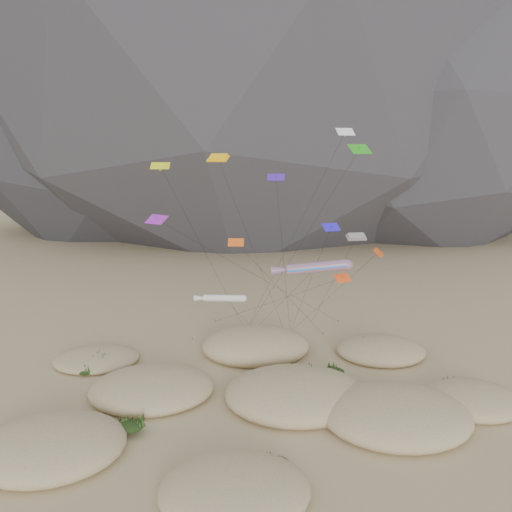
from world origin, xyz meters
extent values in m
plane|color=#CCB789|center=(0.00, 0.00, 0.00)|extent=(500.00, 500.00, 0.00)
ellipsoid|color=black|center=(8.00, 115.00, 60.00)|extent=(191.54, 147.29, 156.00)
ellipsoid|color=#2B2B30|center=(-37.00, 123.00, 44.00)|extent=(136.20, 127.83, 116.00)
ellipsoid|color=black|center=(56.00, 110.00, 38.00)|extent=(130.55, 126.41, 100.00)
ellipsoid|color=#CCB789|center=(-19.85, -5.51, 0.74)|extent=(12.66, 10.76, 3.31)
ellipsoid|color=#CCB789|center=(-4.46, -11.87, 0.59)|extent=(11.43, 9.71, 2.64)
ellipsoid|color=#CCB789|center=(10.97, -2.35, 0.80)|extent=(14.31, 12.17, 3.55)
ellipsoid|color=#CCB789|center=(-12.81, 4.75, 0.66)|extent=(13.16, 11.18, 2.92)
ellipsoid|color=#CCB789|center=(2.16, 2.29, 0.80)|extent=(14.73, 12.52, 3.55)
ellipsoid|color=#CCB789|center=(19.79, 0.37, 0.56)|extent=(10.23, 8.70, 2.48)
ellipsoid|color=#CCB789|center=(-1.17, 15.41, 0.87)|extent=(13.80, 11.73, 3.86)
ellipsoid|color=#CCB789|center=(14.52, 13.46, 0.57)|extent=(11.18, 9.51, 2.54)
ellipsoid|color=#CCB789|center=(-20.68, 13.51, 0.39)|extent=(10.25, 8.71, 1.74)
ellipsoid|color=black|center=(-18.74, -5.39, 0.90)|extent=(2.43, 2.08, 0.73)
ellipsoid|color=black|center=(-13.66, -2.94, 0.80)|extent=(2.48, 2.12, 0.74)
ellipsoid|color=black|center=(-2.92, -10.26, 0.60)|extent=(2.34, 2.00, 0.70)
ellipsoid|color=black|center=(-1.09, -8.79, 0.50)|extent=(2.31, 1.97, 0.69)
ellipsoid|color=black|center=(8.55, -2.62, 1.00)|extent=(3.47, 2.97, 1.04)
ellipsoid|color=black|center=(8.33, -5.40, 0.80)|extent=(2.14, 1.83, 0.64)
ellipsoid|color=black|center=(-12.39, 4.51, 0.80)|extent=(3.22, 2.75, 0.97)
ellipsoid|color=black|center=(-9.77, 5.99, 0.70)|extent=(2.40, 2.05, 0.72)
ellipsoid|color=black|center=(2.59, 5.42, 1.10)|extent=(3.37, 2.88, 1.01)
ellipsoid|color=black|center=(7.07, 6.72, 1.00)|extent=(2.39, 2.04, 0.72)
ellipsoid|color=black|center=(1.54, 2.37, 0.90)|extent=(2.38, 2.03, 0.71)
ellipsoid|color=black|center=(17.99, 2.59, 0.60)|extent=(2.60, 2.22, 0.78)
ellipsoid|color=black|center=(-1.63, 15.36, 1.00)|extent=(3.35, 2.86, 1.00)
ellipsoid|color=black|center=(-0.05, 14.40, 0.90)|extent=(2.74, 2.34, 0.82)
ellipsoid|color=black|center=(12.82, 14.55, 0.70)|extent=(2.35, 2.01, 0.71)
ellipsoid|color=black|center=(11.11, 13.11, 0.60)|extent=(2.04, 1.75, 0.61)
ellipsoid|color=black|center=(-20.63, 12.83, 0.50)|extent=(2.57, 2.20, 0.77)
ellipsoid|color=black|center=(-20.95, 9.97, 0.40)|extent=(2.15, 1.84, 0.64)
cylinder|color=#3F2D1E|center=(-2.84, 19.72, 0.15)|extent=(0.08, 0.08, 0.30)
cylinder|color=#3F2D1E|center=(-2.10, 22.91, 0.15)|extent=(0.08, 0.08, 0.30)
cylinder|color=#3F2D1E|center=(4.15, 21.90, 0.15)|extent=(0.08, 0.08, 0.30)
cylinder|color=#3F2D1E|center=(4.88, 26.39, 0.15)|extent=(0.08, 0.08, 0.30)
cylinder|color=#3F2D1E|center=(8.66, 20.92, 0.15)|extent=(0.08, 0.08, 0.30)
cylinder|color=#3F2D1E|center=(-6.45, 27.28, 0.15)|extent=(0.08, 0.08, 0.30)
cylinder|color=#3F2D1E|center=(11.97, 25.92, 0.15)|extent=(0.08, 0.08, 0.30)
cylinder|color=#3F2D1E|center=(-9.51, 20.12, 0.15)|extent=(0.08, 0.08, 0.30)
cylinder|color=#FF611A|center=(4.98, 7.56, 12.84)|extent=(6.72, 1.80, 1.88)
sphere|color=#FF611A|center=(8.24, 7.27, 13.10)|extent=(1.26, 1.26, 1.26)
cone|color=#FF611A|center=(1.39, 7.89, 12.51)|extent=(2.81, 1.32, 1.35)
cylinder|color=black|center=(2.55, 16.60, 6.42)|extent=(4.88, 18.10, 12.86)
cylinder|color=silver|center=(-5.16, 9.73, 8.90)|extent=(4.69, 2.36, 1.08)
sphere|color=silver|center=(-2.96, 8.91, 9.09)|extent=(0.79, 0.79, 0.79)
cone|color=silver|center=(-7.57, 10.64, 8.67)|extent=(2.03, 1.31, 0.80)
cylinder|color=black|center=(-2.48, 14.91, 4.45)|extent=(5.38, 10.39, 8.92)
cube|color=#F7B30D|center=(-5.58, 15.10, 24.30)|extent=(2.84, 2.31, 0.79)
cube|color=#F7B30D|center=(-5.58, 15.10, 24.50)|extent=(2.37, 1.89, 0.77)
cylinder|color=black|center=(-1.07, 19.16, 12.15)|extent=(9.05, 8.16, 24.31)
cube|color=#FC1C1A|center=(10.33, 11.70, 15.34)|extent=(2.44, 1.24, 0.65)
cube|color=#FC1C1A|center=(10.33, 11.70, 15.55)|extent=(2.07, 1.00, 0.64)
cylinder|color=black|center=(9.26, 19.19, 7.67)|extent=(2.17, 14.99, 15.36)
cube|color=#EA4C16|center=(7.72, 6.95, 11.74)|extent=(2.10, 1.72, 0.78)
cube|color=#EA4C16|center=(7.72, 6.95, 11.59)|extent=(0.32, 0.33, 0.63)
cylinder|color=black|center=(0.64, 17.12, 5.89)|extent=(14.20, 20.35, 11.71)
cube|color=#2719D5|center=(6.56, 8.12, 17.12)|extent=(2.13, 1.54, 0.77)
cube|color=#2719D5|center=(6.56, 8.12, 16.97)|extent=(0.30, 0.31, 0.65)
cylinder|color=black|center=(5.35, 15.01, 8.59)|extent=(2.44, 13.80, 17.09)
cube|color=#E8470C|center=(12.73, 10.72, 13.74)|extent=(1.77, 2.22, 0.83)
cube|color=#E8470C|center=(12.73, 10.72, 13.59)|extent=(0.35, 0.34, 0.67)
cylinder|color=black|center=(8.44, 16.31, 6.90)|extent=(8.61, 11.21, 13.71)
cube|color=#DE5414|center=(-3.66, 11.29, 14.99)|extent=(1.89, 1.04, 0.81)
cube|color=#DE5414|center=(-3.66, 11.29, 14.84)|extent=(0.25, 0.31, 0.60)
cylinder|color=black|center=(2.50, 16.11, 7.52)|extent=(12.34, 9.66, 14.96)
cube|color=yellow|center=(-11.94, 12.04, 23.57)|extent=(2.12, 1.19, 0.74)
cube|color=yellow|center=(-11.94, 12.04, 23.42)|extent=(0.26, 0.21, 0.72)
cylinder|color=black|center=(-7.02, 17.48, 11.81)|extent=(9.88, 10.90, 23.53)
cube|color=#259A17|center=(10.83, 13.67, 25.39)|extent=(3.05, 2.34, 1.13)
cube|color=#259A17|center=(10.83, 13.67, 25.24)|extent=(0.45, 0.47, 0.92)
cylinder|color=black|center=(3.99, 16.70, 12.72)|extent=(13.70, 6.08, 25.35)
cube|color=#411DAA|center=(0.99, 12.48, 22.25)|extent=(2.09, 1.28, 0.75)
cube|color=#411DAA|center=(0.99, 12.48, 22.10)|extent=(0.26, 0.25, 0.68)
cylinder|color=black|center=(2.57, 17.19, 11.15)|extent=(3.19, 9.45, 22.21)
cube|color=white|center=(9.02, 13.47, 27.33)|extent=(2.25, 1.43, 0.87)
cube|color=white|center=(9.02, 13.47, 27.18)|extent=(0.30, 0.34, 0.70)
cylinder|color=black|center=(3.46, 18.19, 13.69)|extent=(11.15, 9.48, 27.29)
cube|color=purple|center=(-12.39, 10.62, 17.79)|extent=(2.79, 2.57, 0.88)
cube|color=purple|center=(-12.39, 10.62, 17.64)|extent=(0.38, 0.37, 0.86)
cylinder|color=black|center=(-0.21, 18.27, 8.92)|extent=(24.38, 15.33, 17.76)
camera|label=1|loc=(-4.95, -44.45, 25.13)|focal=35.00mm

